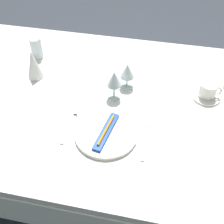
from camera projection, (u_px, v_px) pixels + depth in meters
ground_plane at (116, 185)px, 1.90m from camera, size 6.00×6.00×0.00m
dining_table at (118, 113)px, 1.43m from camera, size 1.80×1.11×0.74m
dinner_plate at (106, 134)px, 1.22m from camera, size 0.26×0.26×0.02m
toothbrush_package at (106, 131)px, 1.21m from camera, size 0.07×0.21×0.02m
fork_outer at (71, 124)px, 1.27m from camera, size 0.03×0.21×0.00m
spoon_soup at (145, 135)px, 1.23m from camera, size 0.03×0.22×0.01m
saucer_left at (206, 96)px, 1.39m from camera, size 0.13×0.13×0.01m
coffee_cup_left at (208, 90)px, 1.36m from camera, size 0.10×0.08×0.07m
wine_glass_centre at (114, 80)px, 1.32m from camera, size 0.07×0.07×0.15m
wine_glass_right at (127, 72)px, 1.39m from camera, size 0.07×0.07×0.13m
drink_tumbler at (37, 49)px, 1.59m from camera, size 0.06×0.06×0.12m
napkin_folded at (34, 64)px, 1.45m from camera, size 0.08×0.08×0.15m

